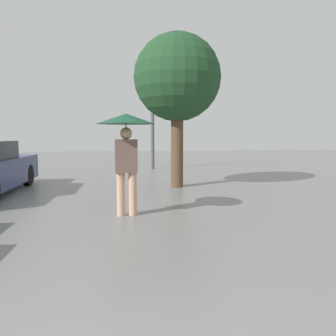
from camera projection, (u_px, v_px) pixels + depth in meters
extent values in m
cylinder|color=tan|center=(121.00, 194.00, 5.94)|extent=(0.15, 0.15, 0.79)
cylinder|color=tan|center=(133.00, 194.00, 5.97)|extent=(0.15, 0.15, 0.79)
cube|color=brown|center=(126.00, 156.00, 5.89)|extent=(0.40, 0.23, 0.60)
sphere|color=tan|center=(126.00, 133.00, 5.85)|extent=(0.21, 0.21, 0.21)
cylinder|color=#515456|center=(126.00, 142.00, 5.86)|extent=(0.02, 0.02, 0.63)
cone|color=#14472D|center=(126.00, 119.00, 5.82)|extent=(1.05, 1.05, 0.18)
cylinder|color=black|center=(28.00, 175.00, 9.57)|extent=(0.18, 0.62, 0.62)
cylinder|color=brown|center=(177.00, 145.00, 9.22)|extent=(0.35, 0.35, 2.39)
sphere|color=#1E4223|center=(177.00, 77.00, 9.04)|extent=(2.41, 2.41, 2.41)
cylinder|color=#515456|center=(152.00, 127.00, 14.19)|extent=(0.16, 0.16, 3.65)
sphere|color=beige|center=(152.00, 82.00, 14.00)|extent=(0.29, 0.29, 0.29)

